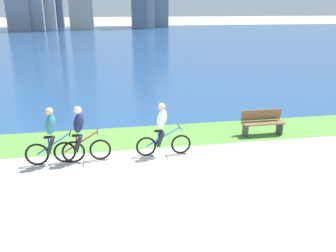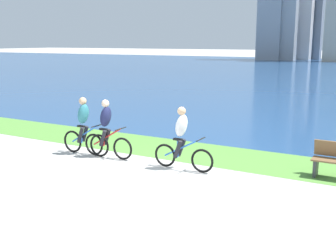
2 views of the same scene
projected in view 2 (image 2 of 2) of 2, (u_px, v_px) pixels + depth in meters
The scene contains 5 objects.
ground_plane at pixel (122, 177), 10.40m from camera, with size 300.00×300.00×0.00m, color #B2AFA8.
grass_strip_bayside at pixel (179, 150), 12.99m from camera, with size 120.00×2.31×0.01m, color #59933D.
cyclist_lead at pixel (182, 138), 10.88m from camera, with size 1.72×0.52×1.66m.
cyclist_trailing at pixel (107, 129), 12.03m from camera, with size 1.67×0.52×1.69m.
cyclist_distant_rear at pixel (84, 127), 12.34m from camera, with size 1.69×0.52×1.71m.
Camera 2 is at (5.86, -8.11, 3.32)m, focal length 44.83 mm.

